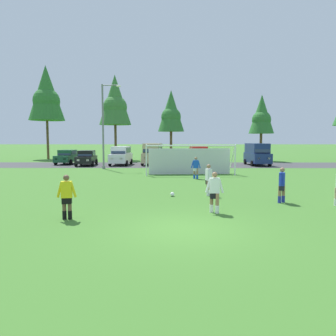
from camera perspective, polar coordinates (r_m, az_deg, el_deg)
The scene contains 22 objects.
ground_plane at distance 25.30m, azimuth 1.42°, elevation -1.55°, with size 400.00×400.00×0.00m, color #3D7028.
parking_lot_strip at distance 37.22m, azimuth 1.10°, elevation 0.56°, with size 52.00×8.40×0.01m, color #3D3D3F.
soccer_ball at distance 16.41m, azimuth 0.78°, elevation -4.74°, with size 0.22×0.22×0.22m.
soccer_goal at distance 26.82m, azimuth 3.94°, elevation 1.58°, with size 7.54×2.47×2.57m.
referee at distance 12.19m, azimuth -17.71°, elevation -4.99°, with size 0.75×0.30×1.64m.
player_midfield_center at distance 23.90m, azimuth 5.01°, elevation 0.03°, with size 0.74×0.28×1.64m.
player_defender_far at distance 12.78m, azimuth 8.34°, elevation -4.35°, with size 0.73×0.34×1.64m.
player_winger_right at distance 16.71m, azimuth 7.28°, elevation -2.13°, with size 0.33×0.75×1.64m.
player_trailing_back at distance 15.59m, azimuth 19.74°, elevation -2.90°, with size 0.45×0.67×1.64m.
parked_car_slot_far_left at distance 40.29m, azimuth -17.62°, elevation 1.91°, with size 2.20×4.28×1.72m.
parked_car_slot_left at distance 37.41m, azimuth -14.40°, elevation 1.77°, with size 2.27×4.32×1.72m.
parked_car_slot_center_left at distance 37.42m, azimuth -8.44°, elevation 2.24°, with size 2.36×4.71×2.16m.
parked_car_slot_center at distance 37.50m, azimuth -2.76°, elevation 2.64°, with size 2.48×4.94×2.52m.
parked_car_slot_center_right at distance 38.23m, azimuth 1.03°, elevation 1.99°, with size 2.27×4.32×1.72m.
parked_car_slot_right at distance 36.96m, azimuth 5.50°, elevation 2.23°, with size 2.31×4.69×2.16m.
parked_car_slot_far_right at distance 38.62m, azimuth 8.23°, elevation 1.97°, with size 2.22×4.30×1.72m.
parked_car_slot_end at distance 38.09m, azimuth 15.71°, elevation 2.50°, with size 2.29×4.85×2.52m.
tree_left_edge at distance 52.94m, azimuth -21.00°, elevation 12.17°, with size 5.33×5.33×14.22m.
tree_mid_left at distance 47.79m, azimuth -9.48°, elevation 11.69°, with size 4.63×4.63×12.35m.
tree_center_back at distance 45.57m, azimuth 0.55°, elevation 9.95°, with size 3.72×3.72×9.92m.
tree_mid_right at distance 46.43m, azimuth 16.44°, elevation 9.03°, with size 3.44×3.44×9.18m.
street_lamp at distance 32.63m, azimuth -11.31°, elevation 7.47°, with size 2.00×0.32×8.41m.
Camera 1 is at (-0.44, -10.13, 2.89)m, focal length 33.97 mm.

